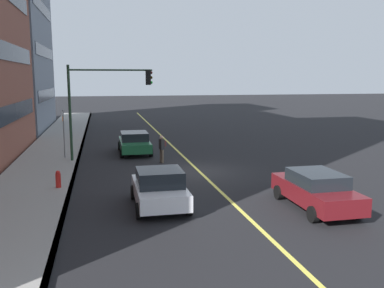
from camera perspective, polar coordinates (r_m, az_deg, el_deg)
name	(u,v)px	position (r m, az deg, el deg)	size (l,w,h in m)	color
ground	(199,171)	(23.17, 0.92, -3.72)	(200.00, 200.00, 0.00)	black
sidewalk_slab	(37,177)	(22.82, -20.44, -4.31)	(80.00, 3.79, 0.15)	gray
curb_edge	(74,176)	(22.62, -15.88, -4.19)	(80.00, 0.16, 0.15)	slate
lane_stripe_center	(199,171)	(23.17, 0.92, -3.70)	(80.00, 0.16, 0.01)	#D8CC4C
car_white	(160,188)	(16.71, -4.47, -6.05)	(3.90, 2.09, 1.55)	silver
car_maroon	(316,189)	(17.19, 16.59, -5.98)	(4.50, 1.99, 1.49)	#591116
car_green	(134,142)	(28.76, -7.88, 0.22)	(4.47, 2.12, 1.46)	#1E6038
pedestrian_with_backpack	(162,147)	(25.33, -4.14, -0.39)	(0.44, 0.44, 1.67)	brown
traffic_light_mast	(102,95)	(25.90, -12.17, 6.56)	(0.28, 5.08, 5.89)	#1E3823
street_sign_post	(64,131)	(27.22, -17.16, 1.74)	(0.60, 0.08, 3.16)	slate
fire_hydrant	(58,181)	(20.08, -17.84, -4.79)	(0.24, 0.24, 0.94)	red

